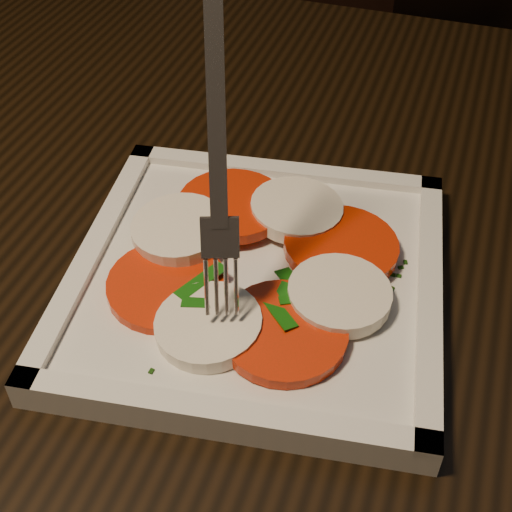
# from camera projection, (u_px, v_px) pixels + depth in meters

# --- Properties ---
(ground) EXTENTS (6.00, 6.00, 0.00)m
(ground) POSITION_uv_depth(u_px,v_px,m) (251.00, 450.00, 1.24)
(ground) COLOR black
(ground) RESTS_ON ground
(table) EXTENTS (1.26, 0.90, 0.75)m
(table) POSITION_uv_depth(u_px,v_px,m) (229.00, 314.00, 0.60)
(table) COLOR black
(table) RESTS_ON ground
(chair) EXTENTS (0.53, 0.53, 0.93)m
(chair) POSITION_uv_depth(u_px,v_px,m) (277.00, 55.00, 1.18)
(chair) COLOR black
(chair) RESTS_ON ground
(plate) EXTENTS (0.25, 0.25, 0.01)m
(plate) POSITION_uv_depth(u_px,v_px,m) (256.00, 281.00, 0.47)
(plate) COLOR white
(plate) RESTS_ON table
(caprese_salad) EXTENTS (0.20, 0.19, 0.02)m
(caprese_salad) POSITION_uv_depth(u_px,v_px,m) (256.00, 263.00, 0.46)
(caprese_salad) COLOR red
(caprese_salad) RESTS_ON plate
(fork) EXTENTS (0.05, 0.08, 0.18)m
(fork) POSITION_uv_depth(u_px,v_px,m) (218.00, 140.00, 0.39)
(fork) COLOR white
(fork) RESTS_ON caprese_salad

